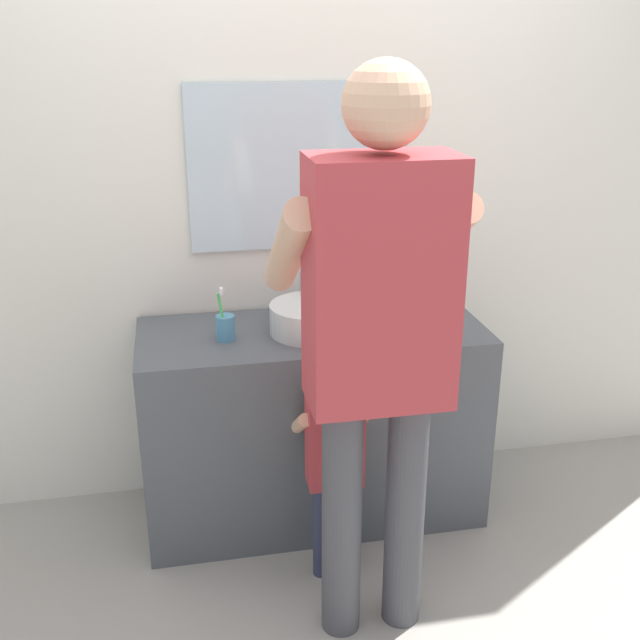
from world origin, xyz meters
name	(u,v)px	position (x,y,z in m)	size (l,w,h in m)	color
ground_plane	(328,552)	(0.00, 0.00, 0.00)	(14.00, 14.00, 0.00)	#9E998E
back_wall	(297,172)	(0.00, 0.62, 1.35)	(4.40, 0.10, 2.70)	silver
vanity_cabinet	(313,423)	(0.00, 0.30, 0.40)	(1.32, 0.54, 0.80)	#4C5156
sink_basin	(313,318)	(0.00, 0.28, 0.86)	(0.33, 0.33, 0.11)	silver
faucet	(304,294)	(0.00, 0.48, 0.88)	(0.18, 0.14, 0.18)	#B7BABF
toothbrush_cup	(225,327)	(-0.33, 0.26, 0.85)	(0.07, 0.07, 0.21)	#4C8EB2
soap_bottle	(406,306)	(0.37, 0.31, 0.87)	(0.06, 0.06, 0.16)	#B27FC6
child_toddler	(334,453)	(0.00, -0.10, 0.50)	(0.26, 0.26, 0.84)	#2D334C
adult_parent	(378,319)	(0.07, -0.36, 1.09)	(0.56, 0.59, 1.81)	#47474C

